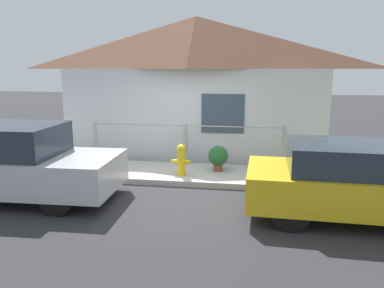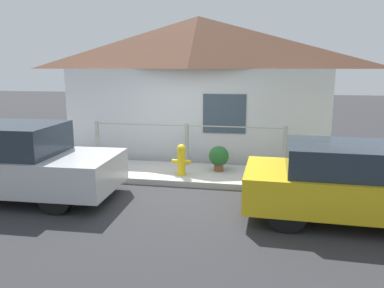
{
  "view_description": "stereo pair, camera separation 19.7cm",
  "coord_description": "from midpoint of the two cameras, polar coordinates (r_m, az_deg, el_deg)",
  "views": [
    {
      "loc": [
        1.65,
        -7.59,
        2.53
      ],
      "look_at": [
        0.35,
        0.3,
        0.9
      ],
      "focal_mm": 35.0,
      "sensor_mm": 36.0,
      "label": 1
    },
    {
      "loc": [
        1.84,
        -7.55,
        2.53
      ],
      "look_at": [
        0.35,
        0.3,
        0.9
      ],
      "focal_mm": 35.0,
      "sensor_mm": 36.0,
      "label": 2
    }
  ],
  "objects": [
    {
      "name": "ground_plane",
      "position": [
        8.17,
        -3.51,
        -6.53
      ],
      "size": [
        60.0,
        60.0,
        0.0
      ],
      "primitive_type": "plane",
      "color": "#2D2D30"
    },
    {
      "name": "sidewalk",
      "position": [
        8.91,
        -2.36,
        -4.55
      ],
      "size": [
        24.0,
        1.61,
        0.13
      ],
      "color": "#B2AFA8",
      "rests_on": "ground_plane"
    },
    {
      "name": "house",
      "position": [
        10.73,
        -0.05,
        14.32
      ],
      "size": [
        7.45,
        2.23,
        3.93
      ],
      "color": "silver",
      "rests_on": "ground_plane"
    },
    {
      "name": "fence",
      "position": [
        9.38,
        -1.59,
        0.32
      ],
      "size": [
        4.9,
        0.1,
        1.04
      ],
      "color": "#999993",
      "rests_on": "sidewalk"
    },
    {
      "name": "car_left",
      "position": [
        8.2,
        -27.07,
        -2.49
      ],
      "size": [
        4.34,
        1.83,
        1.47
      ],
      "rotation": [
        0.0,
        0.0,
        0.03
      ],
      "color": "#B7B7BC",
      "rests_on": "ground_plane"
    },
    {
      "name": "car_right",
      "position": [
        6.85,
        23.06,
        -5.28
      ],
      "size": [
        3.75,
        1.74,
        1.3
      ],
      "rotation": [
        0.0,
        0.0,
        -0.03
      ],
      "color": "gold",
      "rests_on": "ground_plane"
    },
    {
      "name": "fire_hydrant",
      "position": [
        8.47,
        -2.33,
        -2.32
      ],
      "size": [
        0.44,
        0.2,
        0.72
      ],
      "color": "yellow",
      "rests_on": "sidewalk"
    },
    {
      "name": "potted_plant_near_hydrant",
      "position": [
        8.83,
        3.37,
        -1.95
      ],
      "size": [
        0.47,
        0.47,
        0.6
      ],
      "color": "brown",
      "rests_on": "sidewalk"
    }
  ]
}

